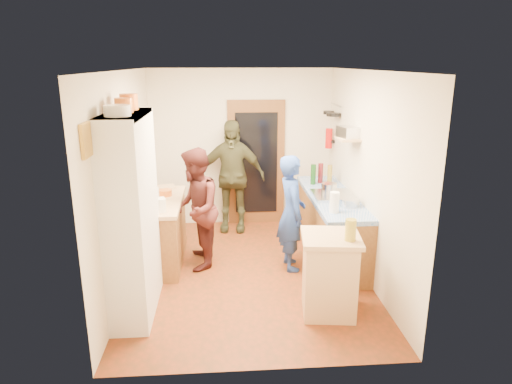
{
  "coord_description": "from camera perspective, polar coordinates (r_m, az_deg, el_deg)",
  "views": [
    {
      "loc": [
        -0.32,
        -5.52,
        2.7
      ],
      "look_at": [
        0.11,
        0.15,
        1.07
      ],
      "focal_mm": 32.0,
      "sensor_mm": 36.0,
      "label": 1
    }
  ],
  "objects": [
    {
      "name": "wall_front",
      "position": [
        3.79,
        0.8,
        -5.65
      ],
      "size": [
        3.0,
        0.02,
        2.6
      ],
      "primitive_type": "cube",
      "color": "beige",
      "rests_on": "ground"
    },
    {
      "name": "orange_bowl",
      "position": [
        6.46,
        -11.28,
        -0.1
      ],
      "size": [
        0.19,
        0.19,
        0.08
      ],
      "primitive_type": "cylinder",
      "rotation": [
        0.0,
        0.0,
        -0.03
      ],
      "color": "orange",
      "rests_on": "left_counter_top"
    },
    {
      "name": "chopping_board",
      "position": [
        6.88,
        -11.36,
        0.63
      ],
      "size": [
        0.34,
        0.29,
        0.02
      ],
      "primitive_type": "cube",
      "rotation": [
        0.0,
        0.0,
        0.25
      ],
      "color": "tan",
      "rests_on": "left_counter_top"
    },
    {
      "name": "orange_pot_a",
      "position": [
        4.87,
        -16.2,
        10.37
      ],
      "size": [
        0.18,
        0.18,
        0.15
      ],
      "primitive_type": "cylinder",
      "color": "orange",
      "rests_on": "hutch_top_shelf"
    },
    {
      "name": "pan_hang_c",
      "position": [
        7.51,
        9.07,
        9.79
      ],
      "size": [
        0.17,
        0.17,
        0.05
      ],
      "primitive_type": "cylinder",
      "color": "black",
      "rests_on": "pan_rail"
    },
    {
      "name": "pan_hang_a",
      "position": [
        7.13,
        9.81,
        9.51
      ],
      "size": [
        0.18,
        0.18,
        0.05
      ],
      "primitive_type": "cylinder",
      "color": "black",
      "rests_on": "pan_rail"
    },
    {
      "name": "bottle_b",
      "position": [
        7.06,
        8.07,
        2.37
      ],
      "size": [
        0.09,
        0.09,
        0.3
      ],
      "primitive_type": "cylinder",
      "rotation": [
        0.0,
        0.0,
        -0.24
      ],
      "color": "#591419",
      "rests_on": "right_counter_top"
    },
    {
      "name": "mixing_bowl",
      "position": [
        6.01,
        11.51,
        -1.23
      ],
      "size": [
        0.28,
        0.28,
        0.1
      ],
      "primitive_type": "cylinder",
      "rotation": [
        0.0,
        0.0,
        0.05
      ],
      "color": "silver",
      "rests_on": "right_counter_top"
    },
    {
      "name": "cutting_board",
      "position": [
        4.99,
        8.74,
        -5.37
      ],
      "size": [
        0.38,
        0.32,
        0.02
      ],
      "primitive_type": "cube",
      "rotation": [
        0.0,
        0.0,
        -0.12
      ],
      "color": "white",
      "rests_on": "island_top"
    },
    {
      "name": "right_counter_base",
      "position": [
        6.62,
        9.26,
        -4.36
      ],
      "size": [
        0.6,
        2.2,
        0.84
      ],
      "primitive_type": "cube",
      "color": "brown",
      "rests_on": "ground"
    },
    {
      "name": "door_glass",
      "position": [
        7.66,
        0.05,
        3.58
      ],
      "size": [
        0.7,
        0.02,
        1.7
      ],
      "primitive_type": "cube",
      "color": "black",
      "rests_on": "door_frame"
    },
    {
      "name": "plate_stack",
      "position": [
        4.57,
        -16.96,
        9.71
      ],
      "size": [
        0.25,
        0.25,
        0.11
      ],
      "primitive_type": "cylinder",
      "color": "white",
      "rests_on": "hutch_top_shelf"
    },
    {
      "name": "orange_pot_b",
      "position": [
        5.13,
        -15.61,
        10.8
      ],
      "size": [
        0.19,
        0.19,
        0.17
      ],
      "primitive_type": "cylinder",
      "color": "orange",
      "rests_on": "hutch_top_shelf"
    },
    {
      "name": "hutch_top_shelf",
      "position": [
        4.85,
        -16.18,
        9.24
      ],
      "size": [
        0.4,
        1.14,
        0.04
      ],
      "primitive_type": "cube",
      "color": "silver",
      "rests_on": "hutch_body"
    },
    {
      "name": "picture_frame",
      "position": [
        4.19,
        -20.48,
        6.07
      ],
      "size": [
        0.03,
        0.25,
        0.3
      ],
      "primitive_type": "cube",
      "color": "gold",
      "rests_on": "wall_left"
    },
    {
      "name": "fire_extinguisher",
      "position": [
        7.52,
        9.09,
        6.64
      ],
      "size": [
        0.11,
        0.11,
        0.32
      ],
      "primitive_type": "cylinder",
      "color": "red",
      "rests_on": "wall_right"
    },
    {
      "name": "wall_right",
      "position": [
        5.98,
        13.62,
        2.03
      ],
      "size": [
        0.02,
        4.0,
        2.6
      ],
      "primitive_type": "cube",
      "color": "beige",
      "rests_on": "ground"
    },
    {
      "name": "person_hob",
      "position": [
        6.03,
        4.78,
        -2.68
      ],
      "size": [
        0.42,
        0.59,
        1.55
      ],
      "primitive_type": "imported",
      "rotation": [
        0.0,
        0.0,
        1.65
      ],
      "color": "navy",
      "rests_on": "ground"
    },
    {
      "name": "hob",
      "position": [
        6.38,
        9.64,
        -0.42
      ],
      "size": [
        0.55,
        0.58,
        0.04
      ],
      "primitive_type": "cube",
      "color": "silver",
      "rests_on": "right_counter_top"
    },
    {
      "name": "person_left",
      "position": [
        6.13,
        -7.28,
        -2.02
      ],
      "size": [
        0.62,
        0.8,
        1.63
      ],
      "primitive_type": "imported",
      "rotation": [
        0.0,
        0.0,
        -1.56
      ],
      "color": "#431B19",
      "rests_on": "ground"
    },
    {
      "name": "radio",
      "position": [
        6.27,
        11.45,
        7.36
      ],
      "size": [
        0.29,
        0.35,
        0.15
      ],
      "primitive_type": "cube",
      "rotation": [
        0.0,
        0.0,
        0.25
      ],
      "color": "silver",
      "rests_on": "wall_shelf"
    },
    {
      "name": "hutch_body",
      "position": [
        5.08,
        -15.24,
        -2.93
      ],
      "size": [
        0.4,
        1.2,
        2.2
      ],
      "primitive_type": "cube",
      "color": "silver",
      "rests_on": "ground"
    },
    {
      "name": "pan_hang_b",
      "position": [
        7.32,
        9.42,
        9.54
      ],
      "size": [
        0.16,
        0.16,
        0.05
      ],
      "primitive_type": "cylinder",
      "color": "black",
      "rests_on": "pan_rail"
    },
    {
      "name": "bottle_a",
      "position": [
        6.95,
        7.17,
        2.21
      ],
      "size": [
        0.09,
        0.09,
        0.31
      ],
      "primitive_type": "cylinder",
      "rotation": [
        0.0,
        0.0,
        0.09
      ],
      "color": "#143F14",
      "rests_on": "right_counter_top"
    },
    {
      "name": "left_counter_base",
      "position": [
        6.45,
        -11.93,
        -4.99
      ],
      "size": [
        0.6,
        1.4,
        0.85
      ],
      "primitive_type": "cube",
      "color": "brown",
      "rests_on": "ground"
    },
    {
      "name": "wall_back",
      "position": [
        7.67,
        -1.87,
        5.49
      ],
      "size": [
        3.0,
        0.02,
        2.6
      ],
      "primitive_type": "cube",
      "color": "beige",
      "rests_on": "ground"
    },
    {
      "name": "floor",
      "position": [
        6.16,
        -0.93,
        -10.09
      ],
      "size": [
        3.0,
        4.0,
        0.02
      ],
      "primitive_type": "cube",
      "color": "maroon",
      "rests_on": "ground"
    },
    {
      "name": "kettle",
      "position": [
        6.16,
        -12.83,
        -0.4
      ],
      "size": [
        0.19,
        0.19,
        0.2
      ],
      "primitive_type": "cylinder",
      "rotation": [
        0.0,
        0.0,
        0.05
      ],
      "color": "white",
      "rests_on": "left_counter_top"
    },
    {
      "name": "island_top",
      "position": [
        4.96,
        9.37,
        -5.69
      ],
      "size": [
        0.69,
        0.69,
        0.05
      ],
      "primitive_type": "cube",
      "rotation": [
        0.0,
        0.0,
        -0.12
      ],
      "color": "tan",
      "rests_on": "island_base"
    },
    {
      "name": "wall_shelf",
      "position": [
        6.28,
        11.4,
        6.55
      ],
      "size": [
        0.26,
        0.42,
        0.03
      ],
      "primitive_type": "cube",
      "color": "tan",
      "rests_on": "wall_right"
    },
    {
      "name": "pan_rail",
      "position": [
        7.3,
        9.99,
        10.68
      ],
      "size": [
        0.02,
        0.65,
        0.02
      ],
      "primitive_type": "cylinder",
      "rotation": [
        1.57,
        0.0,
        0.0
      ],
      "color": "silver",
      "rests_on": "wall_right"
    },
    {
      "name": "oil_jar",
      "position": [
        4.82,
        11.74,
        -4.66
      ],
      "size": [
        0.13,
        0.13,
        0.23
      ],
      "primitive_type": "cylinder",
      "rotation": [
        0.0,
        0.0,
        -0.12
      ],
      "color": "#AD9E2D",
      "rests_on": "island_top"
    },
    {
      "name": "island_base",
      "position": [
        5.14,
        9.14,
        -10.41
      ],
      "size": [
        0.61,
        0.61,
        0.86
      ],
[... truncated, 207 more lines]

